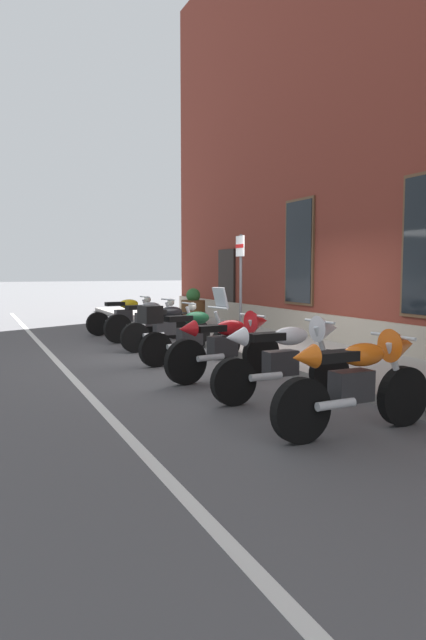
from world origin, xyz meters
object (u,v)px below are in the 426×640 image
Objects in this scene: motorcycle_grey_naked at (148,320)px; motorcycle_orange_sport at (361,378)px; motorcycle_red_sport at (229,342)px; barrel_planter at (193,310)px; parking_sign at (241,272)px; motorcycle_black_naked at (168,327)px; motorcycle_green_touring at (186,332)px; motorcycle_white_sport at (290,354)px; motorcycle_yellow_naked at (126,316)px.

motorcycle_grey_naked is 8.06m from motorcycle_orange_sport.
motorcycle_red_sport is 7.26m from barrel_planter.
barrel_planter is at bearing 136.00° from motorcycle_grey_naked.
parking_sign is at bearing 150.92° from motorcycle_red_sport.
parking_sign is at bearing -6.09° from barrel_planter.
motorcycle_black_naked is 4.17m from barrel_planter.
motorcycle_green_touring is (1.72, -0.23, 0.08)m from motorcycle_black_naked.
parking_sign reaches higher than motorcycle_white_sport.
motorcycle_green_touring is (4.94, -0.19, 0.08)m from motorcycle_yellow_naked.
motorcycle_black_naked is 0.97× the size of motorcycle_red_sport.
barrel_planter reaches higher than motorcycle_orange_sport.
motorcycle_orange_sport reaches higher than motorcycle_black_naked.
motorcycle_grey_naked is 1.03× the size of motorcycle_red_sport.
motorcycle_red_sport is (6.50, -0.07, 0.08)m from motorcycle_yellow_naked.
motorcycle_green_touring is at bearing -178.32° from motorcycle_orange_sport.
barrel_planter is at bearing 151.11° from motorcycle_black_naked.
barrel_planter is (-3.83, 0.41, -1.08)m from parking_sign.
motorcycle_yellow_naked is 8.01m from motorcycle_white_sport.
motorcycle_green_touring is 2.63m from parking_sign.
barrel_planter is (-0.44, 2.06, 0.07)m from motorcycle_yellow_naked.
motorcycle_white_sport is (8.01, 0.09, 0.10)m from motorcycle_yellow_naked.
motorcycle_yellow_naked is at bearing 177.82° from motorcycle_green_touring.
barrel_planter reaches higher than motorcycle_grey_naked.
motorcycle_green_touring is 2.03× the size of barrel_planter.
motorcycle_white_sport is at bearing 5.12° from motorcycle_green_touring.
barrel_planter reaches higher than motorcycle_white_sport.
motorcycle_grey_naked is at bearing 179.78° from motorcycle_white_sport.
motorcycle_red_sport reaches higher than motorcycle_black_naked.
motorcycle_green_touring is at bearing -5.11° from motorcycle_grey_naked.
motorcycle_grey_naked is at bearing -44.00° from barrel_planter.
parking_sign is (-3.11, 1.73, 1.06)m from motorcycle_red_sport.
barrel_planter is at bearing 157.29° from motorcycle_green_touring.
motorcycle_yellow_naked is at bearing -175.93° from motorcycle_grey_naked.
motorcycle_black_naked is (3.21, 0.04, 0.00)m from motorcycle_yellow_naked.
parking_sign is at bearing 83.79° from motorcycle_black_naked.
barrel_planter is (-5.38, 2.25, -0.01)m from motorcycle_green_touring.
motorcycle_black_naked is 0.96× the size of motorcycle_white_sport.
motorcycle_black_naked is at bearing 177.92° from motorcycle_red_sport.
motorcycle_grey_naked is 4.92m from motorcycle_red_sport.
motorcycle_green_touring is 1.03× the size of motorcycle_orange_sport.
motorcycle_red_sport is 1.52m from motorcycle_white_sport.
parking_sign reaches higher than motorcycle_orange_sport.
motorcycle_black_naked is 6.42m from motorcycle_orange_sport.
motorcycle_white_sport is 2.05× the size of barrel_planter.
motorcycle_orange_sport is (4.70, 0.14, 0.01)m from motorcycle_green_touring.
motorcycle_black_naked is 1.97× the size of barrel_planter.
motorcycle_yellow_naked is 1.00× the size of motorcycle_green_touring.
parking_sign is (3.39, 1.65, 1.15)m from motorcycle_yellow_naked.
motorcycle_yellow_naked is 1.03× the size of motorcycle_orange_sport.
motorcycle_green_touring is at bearing -7.70° from motorcycle_black_naked.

